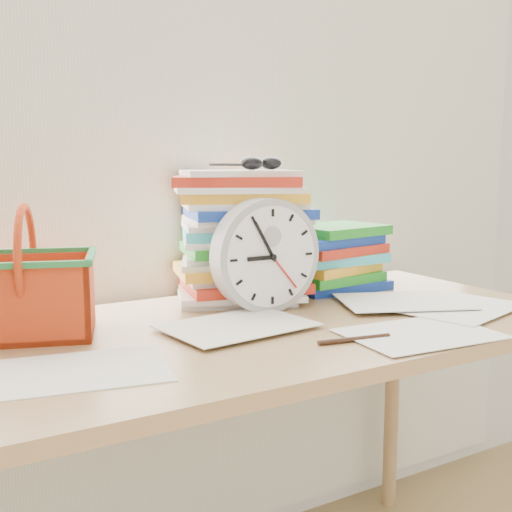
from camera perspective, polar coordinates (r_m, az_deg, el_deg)
curtain at (r=1.68m, az=-6.12°, el=15.50°), size 2.40×0.01×2.50m
desk at (r=1.40m, az=0.86°, el=-8.90°), size 1.40×0.70×0.75m
paper_stack at (r=1.57m, az=-1.47°, el=1.81°), size 0.39×0.36×0.32m
clock at (r=1.46m, az=0.86°, el=0.06°), size 0.26×0.05×0.26m
sunglasses at (r=1.57m, az=0.50°, el=8.25°), size 0.18×0.16×0.04m
book_stack at (r=1.74m, az=6.91°, el=-0.08°), size 0.30×0.24×0.17m
basket at (r=1.33m, az=-19.71°, el=-1.31°), size 0.31×0.27×0.26m
pen at (r=1.25m, az=8.74°, el=-7.32°), size 0.15×0.04×0.01m
scattered_papers at (r=1.38m, az=0.87°, el=-5.69°), size 1.26×0.42×0.02m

